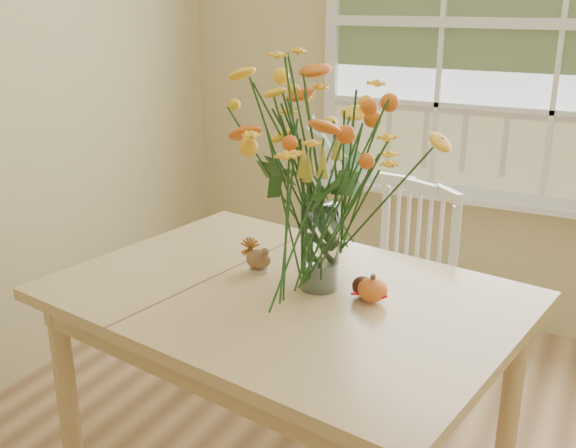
% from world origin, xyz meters
% --- Properties ---
extents(wall_back, '(4.00, 0.02, 2.70)m').
position_xyz_m(wall_back, '(0.00, 2.25, 1.35)').
color(wall_back, beige).
rests_on(wall_back, floor).
extents(window, '(2.42, 0.12, 1.74)m').
position_xyz_m(window, '(0.00, 2.21, 1.53)').
color(window, silver).
rests_on(window, wall_back).
extents(dining_table, '(1.59, 1.26, 0.77)m').
position_xyz_m(dining_table, '(-0.58, 0.60, 0.68)').
color(dining_table, tan).
rests_on(dining_table, floor).
extents(windsor_chair, '(0.56, 0.55, 0.93)m').
position_xyz_m(windsor_chair, '(-0.43, 1.36, 0.52)').
color(windsor_chair, white).
rests_on(windsor_chair, floor).
extents(flower_vase, '(0.59, 0.59, 0.70)m').
position_xyz_m(flower_vase, '(-0.50, 0.67, 1.19)').
color(flower_vase, white).
rests_on(flower_vase, dining_table).
extents(pumpkin, '(0.09, 0.09, 0.07)m').
position_xyz_m(pumpkin, '(-0.30, 0.64, 0.81)').
color(pumpkin, '#EF581C').
rests_on(pumpkin, dining_table).
extents(turkey_figurine, '(0.10, 0.08, 0.11)m').
position_xyz_m(turkey_figurine, '(-0.74, 0.70, 0.82)').
color(turkey_figurine, '#CCB78C').
rests_on(turkey_figurine, dining_table).
extents(dark_gourd, '(0.13, 0.08, 0.06)m').
position_xyz_m(dark_gourd, '(-0.34, 0.67, 0.80)').
color(dark_gourd, '#38160F').
rests_on(dark_gourd, dining_table).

